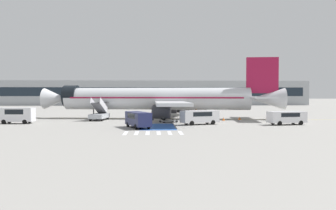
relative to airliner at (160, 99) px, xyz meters
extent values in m
plane|color=gray|center=(-0.04, 0.36, -3.45)|extent=(600.00, 600.00, 0.00)
cube|color=gold|center=(-0.66, 0.09, -3.44)|extent=(75.42, 10.62, 0.01)
cube|color=#2856A8|center=(-0.66, -14.41, -3.44)|extent=(4.44, 8.95, 0.01)
cube|color=silver|center=(-4.26, -21.45, -3.44)|extent=(0.44, 3.60, 0.01)
cube|color=silver|center=(-3.06, -21.45, -3.44)|extent=(0.44, 3.60, 0.01)
cube|color=silver|center=(-1.86, -21.45, -3.44)|extent=(0.44, 3.60, 0.01)
cube|color=silver|center=(-0.66, -21.45, -3.44)|extent=(0.44, 3.60, 0.01)
cube|color=silver|center=(0.54, -21.45, -3.44)|extent=(0.44, 3.60, 0.01)
cube|color=silver|center=(1.74, -21.45, -3.44)|extent=(0.44, 3.60, 0.01)
cylinder|color=silver|center=(-0.66, 0.09, 0.03)|extent=(32.32, 8.17, 3.81)
cone|color=silver|center=(-18.63, 2.58, 0.03)|extent=(4.66, 4.27, 3.73)
cone|color=silver|center=(18.07, -2.50, 0.03)|extent=(6.16, 4.40, 3.65)
cylinder|color=black|center=(-15.81, 2.19, 0.50)|extent=(2.79, 4.12, 3.84)
cube|color=maroon|center=(-0.66, 0.09, 0.22)|extent=(29.79, 7.89, 0.24)
cube|color=silver|center=(1.41, -8.96, -0.54)|extent=(4.60, 16.62, 0.44)
cylinder|color=#38383D|center=(0.05, -7.29, -1.86)|extent=(3.04, 2.49, 2.13)
cube|color=silver|center=(3.79, 8.24, -0.54)|extent=(8.94, 17.22, 0.44)
cylinder|color=#38383D|center=(2.03, 7.01, -1.86)|extent=(3.04, 2.49, 2.13)
cube|color=maroon|center=(17.22, -2.38, 4.02)|extent=(5.33, 1.09, 6.08)
cube|color=silver|center=(16.16, -5.89, 0.22)|extent=(4.23, 6.50, 0.24)
cube|color=silver|center=(17.15, 1.28, 0.22)|extent=(4.23, 6.50, 0.24)
cylinder|color=#38383D|center=(-11.79, 1.63, -1.69)|extent=(0.20, 0.20, 2.67)
cylinder|color=black|center=(-11.79, 1.63, -3.03)|extent=(0.87, 0.39, 0.84)
cylinder|color=#38383D|center=(0.52, -3.10, -1.72)|extent=(0.24, 0.24, 2.35)
cylinder|color=black|center=(0.52, -3.10, -2.90)|extent=(1.17, 0.75, 1.10)
cylinder|color=#38383D|center=(1.34, 2.85, -1.72)|extent=(0.24, 0.24, 2.35)
cylinder|color=black|center=(1.34, 2.85, -2.90)|extent=(1.17, 0.75, 1.10)
cube|color=#ADB2BA|center=(-10.02, -3.16, -2.75)|extent=(2.84, 5.06, 0.70)
cylinder|color=black|center=(-10.72, -1.37, -3.10)|extent=(0.31, 0.72, 0.70)
cylinder|color=black|center=(-8.86, -1.62, -3.10)|extent=(0.31, 0.72, 0.70)
cylinder|color=black|center=(-11.18, -4.70, -3.10)|extent=(0.31, 0.72, 0.70)
cylinder|color=black|center=(-9.33, -4.95, -3.10)|extent=(0.31, 0.72, 0.70)
cube|color=#4C4C51|center=(-10.02, -3.16, -1.50)|extent=(1.98, 4.30, 1.95)
cube|color=#4C4C51|center=(-9.71, -0.90, -0.60)|extent=(1.79, 1.32, 0.12)
cube|color=silver|center=(-10.78, -3.05, -1.02)|extent=(0.67, 4.43, 2.67)
cube|color=silver|center=(-9.26, -3.27, -1.02)|extent=(0.67, 4.43, 2.67)
cube|color=#38383D|center=(7.36, 20.77, -2.67)|extent=(8.26, 3.42, 0.60)
cube|color=silver|center=(11.25, 21.23, -2.17)|extent=(2.05, 2.57, 1.60)
cube|color=black|center=(12.14, 21.33, -1.85)|extent=(0.27, 1.99, 0.70)
cylinder|color=#B7BCC4|center=(7.00, 20.72, -1.13)|extent=(5.78, 3.10, 2.47)
cylinder|color=gold|center=(7.00, 20.72, -1.13)|extent=(0.64, 2.54, 2.52)
cylinder|color=black|center=(10.76, 22.36, -2.97)|extent=(0.99, 0.39, 0.96)
cylinder|color=black|center=(11.04, 20.01, -2.97)|extent=(0.99, 0.39, 0.96)
cylinder|color=black|center=(6.77, 21.89, -2.97)|extent=(0.99, 0.39, 0.96)
cylinder|color=black|center=(7.05, 19.53, -2.97)|extent=(0.99, 0.39, 0.96)
cylinder|color=black|center=(4.56, 21.63, -2.97)|extent=(0.99, 0.39, 0.96)
cylinder|color=black|center=(4.84, 19.27, -2.97)|extent=(0.99, 0.39, 0.96)
cube|color=silver|center=(5.24, -11.74, -2.30)|extent=(5.64, 3.53, 1.64)
cube|color=black|center=(5.24, -11.74, -1.94)|extent=(3.39, 2.71, 0.59)
cylinder|color=black|center=(3.96, -13.08, -3.13)|extent=(0.67, 0.41, 0.64)
cylinder|color=black|center=(3.40, -11.57, -3.13)|extent=(0.67, 0.41, 0.64)
cylinder|color=black|center=(7.08, -11.91, -3.13)|extent=(0.67, 0.41, 0.64)
cylinder|color=black|center=(6.51, -10.40, -3.13)|extent=(0.67, 0.41, 0.64)
cube|color=silver|center=(17.22, -12.62, -2.36)|extent=(5.41, 2.75, 1.53)
cube|color=black|center=(17.22, -12.62, -2.03)|extent=(3.12, 2.39, 0.55)
cylinder|color=black|center=(15.78, -13.76, -3.13)|extent=(0.66, 0.30, 0.64)
cylinder|color=black|center=(15.49, -12.02, -3.13)|extent=(0.66, 0.30, 0.64)
cylinder|color=black|center=(18.94, -13.23, -3.13)|extent=(0.66, 0.30, 0.64)
cylinder|color=black|center=(18.65, -11.49, -3.13)|extent=(0.66, 0.30, 0.64)
cube|color=#1E234C|center=(-3.14, -15.97, -2.29)|extent=(3.58, 5.53, 1.68)
cube|color=black|center=(-3.14, -15.97, -1.92)|extent=(2.75, 3.35, 0.60)
cylinder|color=black|center=(-4.50, -14.76, -3.13)|extent=(0.42, 0.67, 0.64)
cylinder|color=black|center=(-2.97, -14.16, -3.13)|extent=(0.42, 0.67, 0.64)
cylinder|color=black|center=(-3.32, -17.78, -3.13)|extent=(0.42, 0.67, 0.64)
cylinder|color=black|center=(-1.78, -17.18, -3.13)|extent=(0.42, 0.67, 0.64)
cube|color=silver|center=(-20.88, -8.89, -2.14)|extent=(4.81, 1.99, 1.97)
cube|color=black|center=(-20.88, -8.89, -1.71)|extent=(2.68, 1.94, 0.71)
cylinder|color=black|center=(-22.38, -9.68, -3.13)|extent=(0.65, 0.22, 0.64)
cylinder|color=black|center=(-22.33, -8.00, -3.13)|extent=(0.65, 0.22, 0.64)
cylinder|color=black|center=(-19.44, -9.78, -3.13)|extent=(0.65, 0.22, 0.64)
cylinder|color=black|center=(-19.38, -8.10, -3.13)|extent=(0.65, 0.22, 0.64)
cube|color=gray|center=(1.07, -7.98, -3.19)|extent=(2.98, 2.38, 0.12)
cylinder|color=black|center=(0.35, -8.97, -3.25)|extent=(0.41, 0.25, 0.40)
cylinder|color=black|center=(-0.14, -7.79, -3.25)|extent=(0.41, 0.25, 0.40)
cylinder|color=black|center=(2.27, -8.17, -3.25)|extent=(0.41, 0.25, 0.40)
cylinder|color=black|center=(1.78, -6.99, -3.25)|extent=(0.41, 0.25, 0.40)
cylinder|color=gray|center=(0.23, -9.08, -2.85)|extent=(0.05, 0.05, 0.55)
cylinder|color=gray|center=(-0.30, -7.80, -2.85)|extent=(0.05, 0.05, 0.55)
cylinder|color=gray|center=(2.44, -8.16, -2.85)|extent=(0.05, 0.05, 0.55)
cylinder|color=gray|center=(1.91, -6.89, -2.85)|extent=(0.05, 0.05, 0.55)
cylinder|color=#191E38|center=(-1.21, -3.80, -3.04)|extent=(0.14, 0.14, 0.81)
cylinder|color=#191E38|center=(-1.37, -3.85, -3.04)|extent=(0.14, 0.14, 0.81)
cube|color=orange|center=(-1.29, -3.83, -2.32)|extent=(0.46, 0.33, 0.64)
cube|color=silver|center=(-1.29, -3.83, -2.32)|extent=(0.48, 0.34, 0.06)
sphere|color=beige|center=(-1.29, -3.83, -1.90)|extent=(0.22, 0.22, 0.22)
cylinder|color=#2D2D33|center=(5.75, -3.50, -3.00)|extent=(0.14, 0.14, 0.89)
cylinder|color=#2D2D33|center=(5.90, -3.57, -3.00)|extent=(0.14, 0.14, 0.89)
cube|color=orange|center=(5.82, -3.54, -2.21)|extent=(0.47, 0.37, 0.70)
cube|color=silver|center=(5.82, -3.54, -2.21)|extent=(0.49, 0.39, 0.06)
sphere|color=brown|center=(5.82, -3.54, -1.74)|extent=(0.24, 0.24, 0.24)
cylinder|color=#191E38|center=(4.75, -7.51, -3.01)|extent=(0.14, 0.14, 0.88)
cylinder|color=#191E38|center=(4.91, -7.46, -3.01)|extent=(0.14, 0.14, 0.88)
cube|color=orange|center=(4.83, -7.49, -2.22)|extent=(0.46, 0.33, 0.69)
cube|color=silver|center=(4.83, -7.49, -2.22)|extent=(0.48, 0.34, 0.06)
sphere|color=tan|center=(4.83, -7.49, -1.76)|extent=(0.24, 0.24, 0.24)
cone|color=orange|center=(10.12, -4.77, -3.18)|extent=(0.48, 0.48, 0.53)
cylinder|color=white|center=(10.12, -4.77, -3.15)|extent=(0.26, 0.26, 0.06)
cone|color=orange|center=(13.14, -3.22, -3.17)|extent=(0.50, 0.50, 0.56)
cylinder|color=white|center=(13.14, -3.22, -3.14)|extent=(0.28, 0.28, 0.07)
cube|color=#9EA3A8|center=(-3.57, 77.91, 1.46)|extent=(130.59, 12.00, 9.81)
cube|color=#19232D|center=(-3.57, 71.86, 1.95)|extent=(125.36, 0.10, 3.43)
camera|label=1|loc=(-1.32, -56.94, 0.69)|focal=35.00mm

